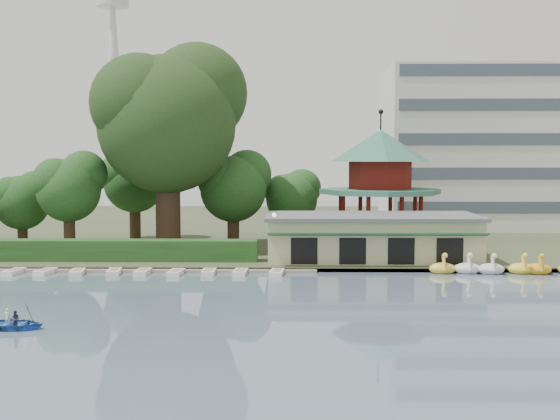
{
  "coord_description": "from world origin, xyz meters",
  "views": [
    {
      "loc": [
        2.84,
        -39.48,
        9.42
      ],
      "look_at": [
        2.0,
        18.0,
        5.0
      ],
      "focal_mm": 45.0,
      "sensor_mm": 36.0,
      "label": 1
    }
  ],
  "objects_px": {
    "dock": "(109,270)",
    "rowboat_with_passengers": "(12,319)",
    "boathouse": "(371,236)",
    "big_tree": "(169,114)",
    "pavilion": "(380,175)"
  },
  "relations": [
    {
      "from": "big_tree",
      "to": "boathouse",
      "type": "bearing_deg",
      "value": -18.35
    },
    {
      "from": "boathouse",
      "to": "rowboat_with_passengers",
      "type": "relative_size",
      "value": 3.5
    },
    {
      "from": "dock",
      "to": "pavilion",
      "type": "height_order",
      "value": "pavilion"
    },
    {
      "from": "pavilion",
      "to": "rowboat_with_passengers",
      "type": "relative_size",
      "value": 2.54
    },
    {
      "from": "dock",
      "to": "rowboat_with_passengers",
      "type": "height_order",
      "value": "rowboat_with_passengers"
    },
    {
      "from": "pavilion",
      "to": "rowboat_with_passengers",
      "type": "xyz_separation_m",
      "value": [
        -24.4,
        -33.97,
        -6.97
      ]
    },
    {
      "from": "boathouse",
      "to": "dock",
      "type": "bearing_deg",
      "value": -167.76
    },
    {
      "from": "rowboat_with_passengers",
      "to": "big_tree",
      "type": "bearing_deg",
      "value": 83.24
    },
    {
      "from": "boathouse",
      "to": "rowboat_with_passengers",
      "type": "distance_m",
      "value": 32.84
    },
    {
      "from": "dock",
      "to": "rowboat_with_passengers",
      "type": "xyz_separation_m",
      "value": [
        -0.4,
        -19.17,
        0.4
      ]
    },
    {
      "from": "boathouse",
      "to": "big_tree",
      "type": "xyz_separation_m",
      "value": [
        -18.82,
        6.24,
        11.11
      ]
    },
    {
      "from": "dock",
      "to": "rowboat_with_passengers",
      "type": "relative_size",
      "value": 6.4
    },
    {
      "from": "dock",
      "to": "big_tree",
      "type": "height_order",
      "value": "big_tree"
    },
    {
      "from": "pavilion",
      "to": "big_tree",
      "type": "xyz_separation_m",
      "value": [
        -20.82,
        -3.79,
        6.0
      ]
    },
    {
      "from": "boathouse",
      "to": "pavilion",
      "type": "xyz_separation_m",
      "value": [
        2.0,
        10.03,
        5.11
      ]
    }
  ]
}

